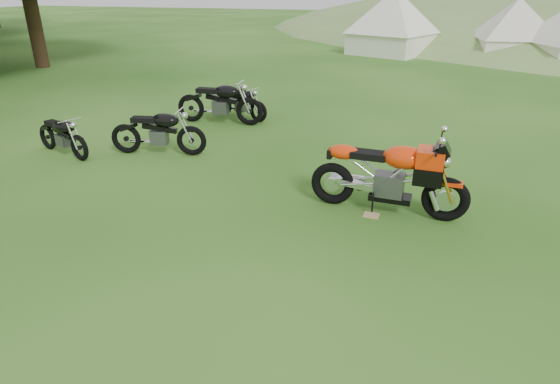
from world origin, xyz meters
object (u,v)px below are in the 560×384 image
(plywood_board, at_px, (371,215))
(tent_left, at_px, (393,24))
(vintage_moto_c, at_px, (219,101))
(sport_motorcycle, at_px, (389,170))
(vintage_moto_b, at_px, (158,131))
(tent_mid, at_px, (515,29))
(vintage_moto_d, at_px, (240,102))
(vintage_moto_a, at_px, (62,134))

(plywood_board, height_order, tent_left, tent_left)
(plywood_board, xyz_separation_m, vintage_moto_c, (-4.27, 4.05, 0.56))
(sport_motorcycle, xyz_separation_m, plywood_board, (-0.18, -0.22, -0.67))
(plywood_board, distance_m, tent_left, 18.39)
(vintage_moto_c, bearing_deg, vintage_moto_b, -99.95)
(tent_left, bearing_deg, tent_mid, 23.86)
(plywood_board, xyz_separation_m, vintage_moto_b, (-4.52, 1.53, 0.50))
(tent_left, xyz_separation_m, tent_mid, (5.49, 0.02, -0.10))
(plywood_board, distance_m, vintage_moto_b, 4.80)
(sport_motorcycle, distance_m, vintage_moto_b, 4.89)
(vintage_moto_d, xyz_separation_m, tent_mid, (8.12, 13.66, 0.89))
(vintage_moto_d, distance_m, tent_mid, 15.92)
(vintage_moto_c, relative_size, tent_mid, 0.70)
(vintage_moto_b, xyz_separation_m, tent_mid, (8.68, 16.78, 0.82))
(vintage_moto_c, bearing_deg, vintage_moto_d, 58.09)
(vintage_moto_d, relative_size, tent_mid, 0.55)
(sport_motorcycle, xyz_separation_m, vintage_moto_d, (-4.14, 4.44, -0.24))
(sport_motorcycle, relative_size, vintage_moto_d, 1.36)
(vintage_moto_c, bearing_deg, vintage_moto_a, -128.33)
(vintage_moto_a, bearing_deg, tent_left, 93.22)
(tent_left, bearing_deg, vintage_moto_c, -78.03)
(tent_mid, bearing_deg, sport_motorcycle, -110.79)
(plywood_board, relative_size, vintage_moto_d, 0.14)
(vintage_moto_d, height_order, tent_left, tent_left)
(tent_mid, bearing_deg, tent_left, 171.82)
(vintage_moto_b, bearing_deg, vintage_moto_c, 73.05)
(sport_motorcycle, distance_m, plywood_board, 0.73)
(vintage_moto_a, distance_m, tent_mid, 20.34)
(vintage_moto_d, bearing_deg, vintage_moto_b, -80.02)
(vintage_moto_c, bearing_deg, tent_mid, 55.05)
(vintage_moto_b, distance_m, tent_left, 17.08)
(vintage_moto_a, bearing_deg, tent_mid, 78.20)
(vintage_moto_a, height_order, vintage_moto_d, vintage_moto_d)
(sport_motorcycle, xyz_separation_m, vintage_moto_a, (-6.56, 0.72, -0.25))
(plywood_board, bearing_deg, vintage_moto_c, 136.53)
(sport_motorcycle, height_order, tent_left, tent_left)
(vintage_moto_a, height_order, tent_left, tent_left)
(plywood_board, xyz_separation_m, vintage_moto_a, (-6.38, 0.93, 0.42))
(plywood_board, height_order, tent_mid, tent_mid)
(plywood_board, relative_size, vintage_moto_c, 0.11)
(vintage_moto_b, relative_size, tent_left, 0.58)
(vintage_moto_c, xyz_separation_m, vintage_moto_d, (0.31, 0.60, -0.13))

